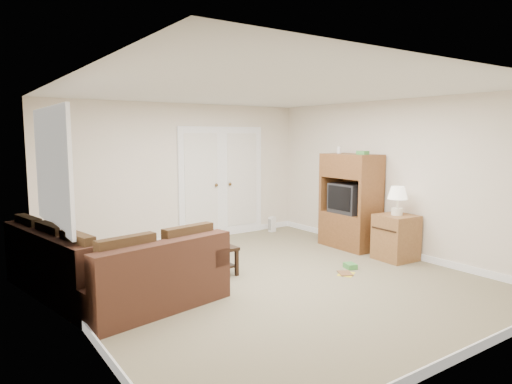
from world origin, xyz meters
TOP-DOWN VIEW (x-y plane):
  - floor at (0.00, 0.00)m, footprint 5.50×5.50m
  - ceiling at (0.00, 0.00)m, footprint 5.00×5.50m
  - wall_left at (-2.50, 0.00)m, footprint 0.02×5.50m
  - wall_right at (2.50, 0.00)m, footprint 0.02×5.50m
  - wall_back at (0.00, 2.75)m, footprint 5.00×0.02m
  - wall_front at (0.00, -2.75)m, footprint 5.00×0.02m
  - baseboards at (0.00, 0.00)m, footprint 5.00×5.50m
  - french_doors at (0.85, 2.71)m, footprint 1.80×0.05m
  - window_left at (-2.46, 1.00)m, footprint 0.05×1.92m
  - sectional_sofa at (-2.04, 0.55)m, footprint 2.17×2.69m
  - coffee_table at (-0.49, 0.86)m, footprint 0.50×0.99m
  - tv_armoire at (2.20, 0.66)m, footprint 0.58×1.02m
  - side_cabinet at (2.20, -0.31)m, footprint 0.57×0.57m
  - space_heater at (1.86, 2.45)m, footprint 0.14×0.12m
  - floor_magazine at (1.02, -0.42)m, footprint 0.32×0.30m
  - floor_greenbox at (1.27, -0.26)m, footprint 0.19×0.22m
  - floor_book at (0.93, -0.36)m, footprint 0.27×0.29m

SIDE VIEW (x-z plane):
  - floor at x=0.00m, z-range 0.00..0.00m
  - floor_magazine at x=1.02m, z-range 0.00..0.01m
  - floor_book at x=0.93m, z-range 0.00..0.02m
  - floor_greenbox at x=1.27m, z-range 0.00..0.08m
  - baseboards at x=0.00m, z-range 0.00..0.10m
  - space_heater at x=1.86m, z-range 0.00..0.30m
  - coffee_table at x=-0.49m, z-range -0.12..0.55m
  - sectional_sofa at x=-2.04m, z-range -0.09..0.71m
  - side_cabinet at x=2.20m, z-range -0.16..0.99m
  - tv_armoire at x=2.20m, z-range -0.05..1.69m
  - french_doors at x=0.85m, z-range -0.03..2.10m
  - wall_left at x=-2.50m, z-range 0.00..2.50m
  - wall_right at x=2.50m, z-range 0.00..2.50m
  - wall_back at x=0.00m, z-range 0.00..2.50m
  - wall_front at x=0.00m, z-range 0.00..2.50m
  - window_left at x=-2.46m, z-range 0.84..2.26m
  - ceiling at x=0.00m, z-range 2.49..2.51m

